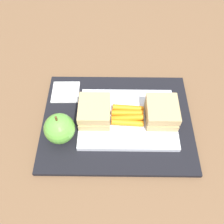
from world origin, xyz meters
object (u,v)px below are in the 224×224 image
Objects in this scene: food_tray at (128,118)px; sandwich_half_left at (162,112)px; sandwich_half_right at (95,111)px; apple at (59,129)px; carrot_sticks_bundle at (128,115)px; paper_napkin at (66,92)px.

sandwich_half_left reaches higher than food_tray.
apple is (0.08, 0.05, 0.00)m from sandwich_half_right.
carrot_sticks_bundle is 1.13× the size of paper_napkin.
apple is 0.14m from paper_napkin.
paper_napkin is (0.08, -0.08, -0.03)m from sandwich_half_right.
food_tray is at bearing -162.61° from apple.
sandwich_half_left is 0.16m from sandwich_half_right.
carrot_sticks_bundle is (0.00, 0.00, 0.01)m from food_tray.
apple is at bearing 17.39° from food_tray.
paper_napkin is (0.01, -0.13, -0.03)m from apple.
sandwich_half_right is 0.09m from apple.
sandwich_half_right is 1.14× the size of paper_napkin.
apple reaches higher than carrot_sticks_bundle.
sandwich_half_right is 0.12m from paper_napkin.
food_tray is at bearing 0.00° from sandwich_half_left.
carrot_sticks_bundle is 0.98× the size of apple.
apple is (0.23, 0.05, 0.00)m from sandwich_half_left.
food_tray is 2.87× the size of apple.
food_tray is 0.08m from sandwich_half_right.
paper_napkin is (0.16, -0.08, -0.00)m from food_tray.
sandwich_half_right is (0.08, 0.00, 0.03)m from food_tray.
food_tray is 0.18m from paper_napkin.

